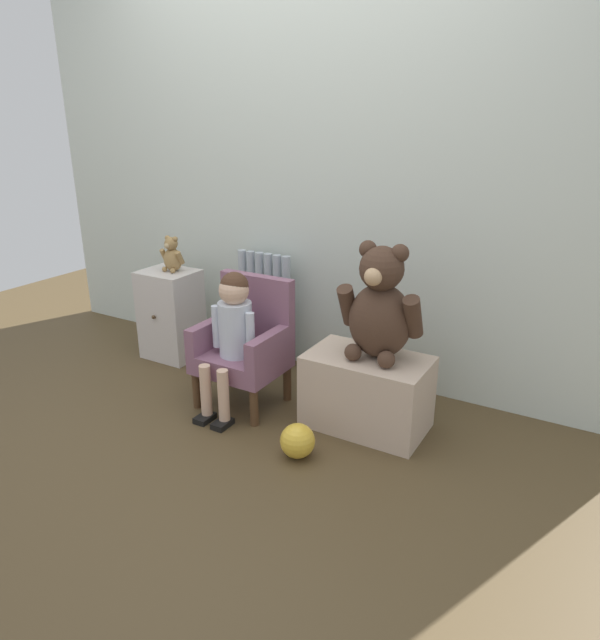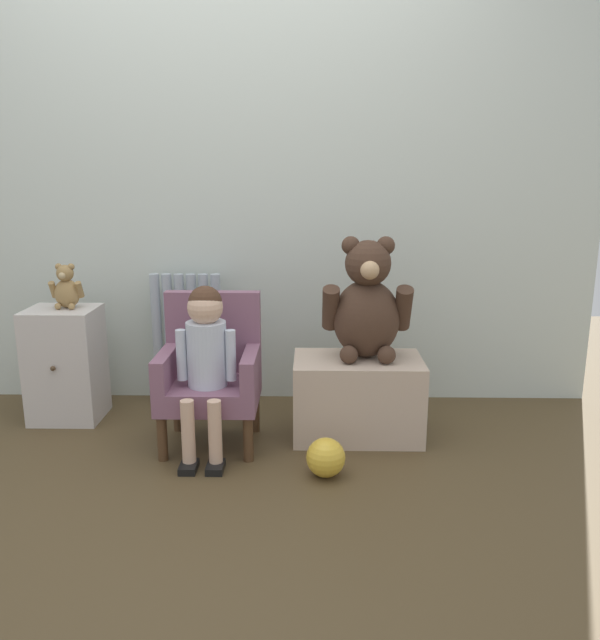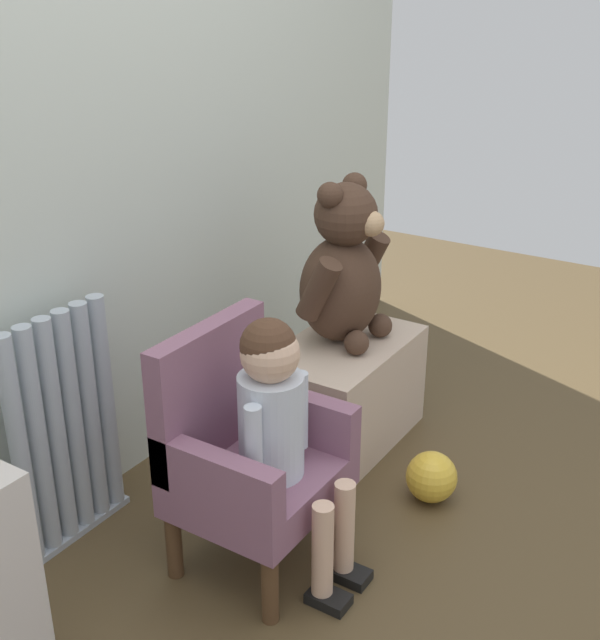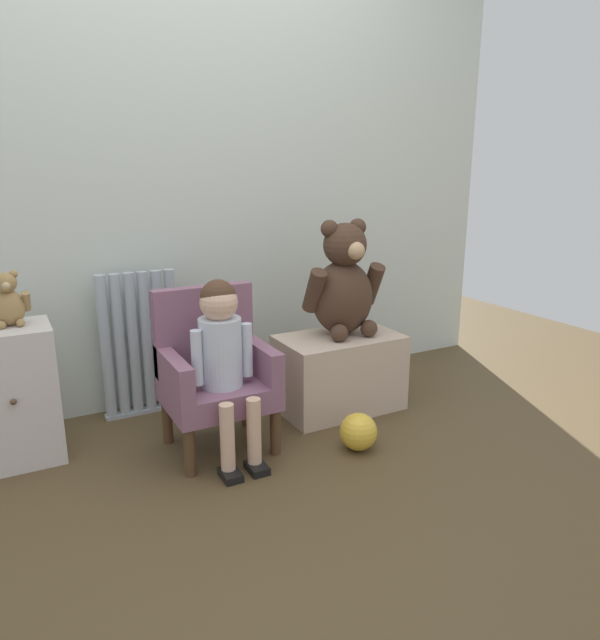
{
  "view_description": "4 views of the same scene",
  "coord_description": "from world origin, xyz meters",
  "px_view_note": "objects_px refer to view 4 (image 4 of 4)",
  "views": [
    {
      "loc": [
        1.62,
        -1.74,
        1.46
      ],
      "look_at": [
        0.32,
        0.48,
        0.52
      ],
      "focal_mm": 32.0,
      "sensor_mm": 36.0,
      "label": 1
    },
    {
      "loc": [
        0.44,
        -2.14,
        1.2
      ],
      "look_at": [
        0.39,
        0.53,
        0.56
      ],
      "focal_mm": 35.0,
      "sensor_mm": 36.0,
      "label": 2
    },
    {
      "loc": [
        -1.46,
        -0.61,
        1.49
      ],
      "look_at": [
        0.29,
        0.51,
        0.6
      ],
      "focal_mm": 45.0,
      "sensor_mm": 36.0,
      "label": 3
    },
    {
      "loc": [
        -0.75,
        -1.65,
        1.15
      ],
      "look_at": [
        0.38,
        0.45,
        0.51
      ],
      "focal_mm": 32.0,
      "sensor_mm": 36.0,
      "label": 4
    }
  ],
  "objects_px": {
    "child_armchair": "(214,371)",
    "low_bench": "(339,372)",
    "toy_ball": "(358,432)",
    "large_teddy_bear": "(343,285)",
    "child_figure": "(222,345)",
    "radiator": "(140,345)",
    "small_dresser": "(13,395)",
    "small_teddy_bear": "(8,302)"
  },
  "relations": [
    {
      "from": "toy_ball",
      "to": "small_dresser",
      "type": "bearing_deg",
      "value": 155.19
    },
    {
      "from": "small_dresser",
      "to": "child_armchair",
      "type": "relative_size",
      "value": 0.83
    },
    {
      "from": "child_figure",
      "to": "small_teddy_bear",
      "type": "distance_m",
      "value": 0.84
    },
    {
      "from": "small_teddy_bear",
      "to": "toy_ball",
      "type": "relative_size",
      "value": 1.36
    },
    {
      "from": "low_bench",
      "to": "toy_ball",
      "type": "bearing_deg",
      "value": -110.78
    },
    {
      "from": "low_bench",
      "to": "small_teddy_bear",
      "type": "distance_m",
      "value": 1.47
    },
    {
      "from": "small_teddy_bear",
      "to": "radiator",
      "type": "bearing_deg",
      "value": 20.59
    },
    {
      "from": "child_figure",
      "to": "low_bench",
      "type": "height_order",
      "value": "child_figure"
    },
    {
      "from": "small_teddy_bear",
      "to": "large_teddy_bear",
      "type": "bearing_deg",
      "value": -6.73
    },
    {
      "from": "small_dresser",
      "to": "small_teddy_bear",
      "type": "distance_m",
      "value": 0.37
    },
    {
      "from": "radiator",
      "to": "child_armchair",
      "type": "distance_m",
      "value": 0.51
    },
    {
      "from": "low_bench",
      "to": "small_teddy_bear",
      "type": "height_order",
      "value": "small_teddy_bear"
    },
    {
      "from": "large_teddy_bear",
      "to": "small_teddy_bear",
      "type": "bearing_deg",
      "value": 173.27
    },
    {
      "from": "small_dresser",
      "to": "toy_ball",
      "type": "relative_size",
      "value": 3.51
    },
    {
      "from": "child_armchair",
      "to": "low_bench",
      "type": "height_order",
      "value": "child_armchair"
    },
    {
      "from": "small_dresser",
      "to": "large_teddy_bear",
      "type": "height_order",
      "value": "large_teddy_bear"
    },
    {
      "from": "child_armchair",
      "to": "small_teddy_bear",
      "type": "distance_m",
      "value": 0.84
    },
    {
      "from": "child_armchair",
      "to": "child_figure",
      "type": "bearing_deg",
      "value": -90.0
    },
    {
      "from": "child_figure",
      "to": "small_teddy_bear",
      "type": "relative_size",
      "value": 3.4
    },
    {
      "from": "large_teddy_bear",
      "to": "child_armchair",
      "type": "bearing_deg",
      "value": -171.45
    },
    {
      "from": "toy_ball",
      "to": "child_figure",
      "type": "bearing_deg",
      "value": 156.53
    },
    {
      "from": "low_bench",
      "to": "large_teddy_bear",
      "type": "xyz_separation_m",
      "value": [
        0.04,
        0.03,
        0.43
      ]
    },
    {
      "from": "small_dresser",
      "to": "large_teddy_bear",
      "type": "bearing_deg",
      "value": -5.86
    },
    {
      "from": "radiator",
      "to": "low_bench",
      "type": "xyz_separation_m",
      "value": [
        0.85,
        -0.4,
        -0.16
      ]
    },
    {
      "from": "small_dresser",
      "to": "large_teddy_bear",
      "type": "xyz_separation_m",
      "value": [
        1.45,
        -0.15,
        0.33
      ]
    },
    {
      "from": "small_dresser",
      "to": "child_armchair",
      "type": "distance_m",
      "value": 0.79
    },
    {
      "from": "radiator",
      "to": "small_teddy_bear",
      "type": "height_order",
      "value": "small_teddy_bear"
    },
    {
      "from": "small_teddy_bear",
      "to": "child_armchair",
      "type": "bearing_deg",
      "value": -20.58
    },
    {
      "from": "low_bench",
      "to": "large_teddy_bear",
      "type": "bearing_deg",
      "value": 41.13
    },
    {
      "from": "large_teddy_bear",
      "to": "low_bench",
      "type": "bearing_deg",
      "value": -138.87
    },
    {
      "from": "child_figure",
      "to": "large_teddy_bear",
      "type": "relative_size",
      "value": 1.33
    },
    {
      "from": "radiator",
      "to": "low_bench",
      "type": "distance_m",
      "value": 0.95
    },
    {
      "from": "radiator",
      "to": "large_teddy_bear",
      "type": "height_order",
      "value": "large_teddy_bear"
    },
    {
      "from": "large_teddy_bear",
      "to": "toy_ball",
      "type": "height_order",
      "value": "large_teddy_bear"
    },
    {
      "from": "child_armchair",
      "to": "large_teddy_bear",
      "type": "distance_m",
      "value": 0.76
    },
    {
      "from": "radiator",
      "to": "toy_ball",
      "type": "distance_m",
      "value": 1.09
    },
    {
      "from": "low_bench",
      "to": "large_teddy_bear",
      "type": "relative_size",
      "value": 1.06
    },
    {
      "from": "small_dresser",
      "to": "small_teddy_bear",
      "type": "relative_size",
      "value": 2.59
    },
    {
      "from": "child_armchair",
      "to": "large_teddy_bear",
      "type": "height_order",
      "value": "large_teddy_bear"
    },
    {
      "from": "child_armchair",
      "to": "low_bench",
      "type": "bearing_deg",
      "value": 6.37
    },
    {
      "from": "radiator",
      "to": "large_teddy_bear",
      "type": "relative_size",
      "value": 1.25
    },
    {
      "from": "low_bench",
      "to": "toy_ball",
      "type": "relative_size",
      "value": 3.67
    }
  ]
}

